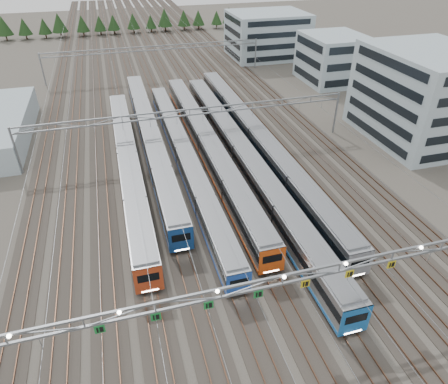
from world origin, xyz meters
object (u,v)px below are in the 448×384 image
object	(u,v)px
train_c	(184,156)
gantry_far	(155,52)
gantry_near	(282,283)
depot_bldg_mid	(333,59)
train_b	(150,136)
train_e	(242,155)
depot_bldg_south	(425,96)
gantry_mid	(190,117)
train_f	(256,138)
train_a	(128,162)
west_shed	(0,127)
train_d	(207,144)
depot_bldg_north	(267,35)

from	to	relation	value
train_c	gantry_far	distance (m)	50.49
gantry_near	depot_bldg_mid	world-z (taller)	depot_bldg_mid
train_b	train_e	distance (m)	17.72
gantry_near	depot_bldg_south	distance (m)	54.43
train_b	gantry_mid	world-z (taller)	gantry_mid
depot_bldg_south	depot_bldg_mid	bearing A→B (deg)	88.85
train_b	depot_bldg_mid	distance (m)	55.73
train_c	train_f	xyz separation A→B (m)	(13.50, 2.68, 0.24)
train_a	west_shed	world-z (taller)	west_shed
train_f	west_shed	world-z (taller)	west_shed
train_b	train_d	size ratio (longest dim) A/B	0.98
train_c	west_shed	size ratio (longest dim) A/B	1.98
gantry_mid	depot_bldg_south	bearing A→B (deg)	-7.71
train_a	gantry_near	xyz separation A→B (m)	(11.20, -34.61, 4.81)
depot_bldg_south	west_shed	distance (m)	78.04
train_a	train_c	xyz separation A→B (m)	(9.00, 0.25, -0.21)
gantry_near	train_e	bearing A→B (deg)	78.00
west_shed	train_c	bearing A→B (deg)	-32.38
train_a	depot_bldg_north	bearing A→B (deg)	52.69
train_a	train_c	world-z (taller)	train_a
gantry_near	gantry_far	world-z (taller)	gantry_near
gantry_near	depot_bldg_north	size ratio (longest dim) A/B	2.56
train_a	gantry_far	world-z (taller)	gantry_far
train_c	west_shed	world-z (taller)	west_shed
train_f	gantry_near	xyz separation A→B (m)	(-11.30, -37.54, 4.78)
train_d	depot_bldg_north	size ratio (longest dim) A/B	2.76
train_b	gantry_far	xyz separation A→B (m)	(6.75, 41.68, 4.13)
train_a	gantry_near	bearing A→B (deg)	-72.07
depot_bldg_north	train_f	bearing A→B (deg)	-112.50
train_a	train_f	distance (m)	22.69
train_e	gantry_near	world-z (taller)	gantry_near
train_f	depot_bldg_south	xyz separation A→B (m)	(30.85, -3.12, 5.70)
train_e	gantry_mid	world-z (taller)	gantry_mid
train_c	depot_bldg_mid	world-z (taller)	depot_bldg_mid
gantry_near	west_shed	size ratio (longest dim) A/B	1.88
train_d	west_shed	bearing A→B (deg)	154.56
gantry_mid	train_d	bearing A→B (deg)	-48.10
train_e	gantry_far	world-z (taller)	gantry_far
depot_bldg_north	gantry_near	bearing A→B (deg)	-110.29
gantry_mid	gantry_near	bearing A→B (deg)	-90.07
gantry_mid	west_shed	distance (m)	36.30
depot_bldg_south	west_shed	xyz separation A→B (m)	(-75.22, 20.02, -5.58)
gantry_near	west_shed	bearing A→B (deg)	121.28
train_b	depot_bldg_south	bearing A→B (deg)	-10.46
train_a	train_d	distance (m)	13.83
train_f	west_shed	xyz separation A→B (m)	(-44.37, 16.89, 0.12)
train_b	train_f	bearing A→B (deg)	-18.14
gantry_near	west_shed	distance (m)	63.87
depot_bldg_mid	west_shed	xyz separation A→B (m)	(-75.91, -14.30, -3.31)
train_b	gantry_near	bearing A→B (deg)	-81.23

